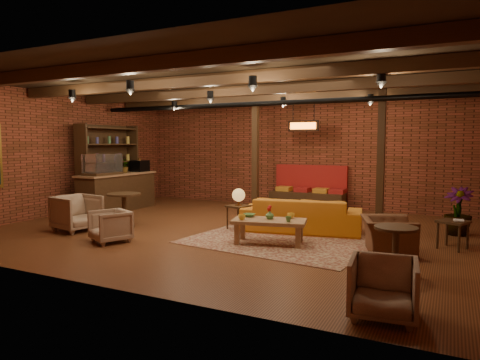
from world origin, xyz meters
The scene contains 27 objects.
floor centered at (0.00, 0.00, 0.00)m, with size 10.00×10.00×0.00m, color #402110.
ceiling centered at (0.00, 0.00, 3.20)m, with size 10.00×8.00×0.02m, color black.
wall_back centered at (0.00, 4.00, 1.60)m, with size 10.00×0.02×3.20m, color brown.
wall_front centered at (0.00, -4.00, 1.60)m, with size 10.00×0.02×3.20m, color brown.
wall_left centered at (-5.00, 0.00, 1.60)m, with size 0.02×8.00×3.20m, color brown.
ceiling_beams centered at (0.00, 0.00, 3.08)m, with size 9.80×6.40×0.22m, color #312010, non-canonical shape.
ceiling_pipe centered at (0.00, 1.60, 2.85)m, with size 0.12×0.12×9.60m, color black.
post_left centered at (-0.60, 2.60, 1.60)m, with size 0.16×0.16×3.20m, color #312010.
post_right centered at (2.80, 2.00, 1.60)m, with size 0.16×0.16×3.20m, color #312010.
service_counter centered at (-4.10, 1.00, 0.80)m, with size 0.80×2.50×1.60m, color #312010, non-canonical shape.
plant_counter centered at (-4.00, 1.20, 1.22)m, with size 0.35×0.39×0.30m, color #337F33.
shelving_hutch centered at (-4.50, 1.10, 1.20)m, with size 0.52×2.00×2.40m, color #312010, non-canonical shape.
banquette centered at (0.60, 3.55, 0.50)m, with size 2.10×0.70×1.00m, color #A71E1B, non-canonical shape.
service_sign centered at (0.60, 3.10, 2.35)m, with size 0.86×0.06×0.30m, color orange.
ceiling_spotlights centered at (0.00, 0.00, 2.86)m, with size 6.40×4.40×0.28m, color black, non-canonical shape.
rug centered at (1.31, -0.49, 0.01)m, with size 3.36×2.57×0.01m, color maroon.
sofa centered at (1.42, 0.52, 0.36)m, with size 2.49×0.97×0.73m, color #C26C1B.
coffee_table centered at (1.22, -0.81, 0.41)m, with size 1.47×0.96×0.72m.
side_table_lamp centered at (0.11, 0.15, 0.69)m, with size 0.53×0.53×0.90m.
round_table_left centered at (-2.27, -0.80, 0.52)m, with size 0.74×0.74×0.77m.
armchair_a centered at (-2.97, -1.51, 0.42)m, with size 0.82×0.77×0.85m, color #C6B39A.
armchair_b centered at (-1.56, -2.00, 0.34)m, with size 0.65×0.61×0.67m, color #C6B39A.
armchair_right centered at (3.31, -0.54, 0.41)m, with size 0.95×0.61×0.83m, color brown.
side_table_book centered at (4.31, 0.31, 0.47)m, with size 0.60×0.60×0.53m.
round_table_right centered at (3.58, -1.78, 0.47)m, with size 0.60×0.60×0.71m.
armchair_far centered at (3.63, -3.40, 0.36)m, with size 0.70×0.66×0.72m, color #C6B39A.
plant_tall centered at (4.40, 1.66, 1.49)m, with size 1.67×1.67×2.97m, color #4C7F4C.
Camera 1 is at (4.25, -8.11, 1.90)m, focal length 32.00 mm.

